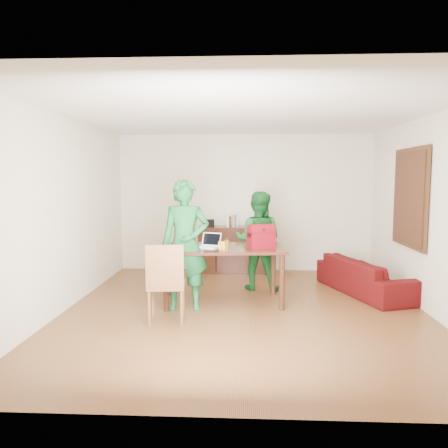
# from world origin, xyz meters

# --- Properties ---
(room) EXTENTS (5.20, 5.70, 2.90)m
(room) POSITION_xyz_m (0.01, 0.13, 1.31)
(room) COLOR #4C2513
(room) RESTS_ON ground
(table) EXTENTS (1.85, 1.14, 0.83)m
(table) POSITION_xyz_m (-0.31, 0.42, 0.72)
(table) COLOR black
(table) RESTS_ON ground
(chair) EXTENTS (0.51, 0.49, 1.03)m
(chair) POSITION_xyz_m (-1.00, -0.52, 0.30)
(chair) COLOR brown
(chair) RESTS_ON ground
(person_near) EXTENTS (0.70, 0.49, 1.83)m
(person_near) POSITION_xyz_m (-0.83, 0.06, 0.91)
(person_near) COLOR #145E2A
(person_near) RESTS_ON ground
(person_far) EXTENTS (0.90, 0.76, 1.63)m
(person_far) POSITION_xyz_m (0.22, 1.21, 0.81)
(person_far) COLOR #12541F
(person_far) RESTS_ON ground
(laptop) EXTENTS (0.35, 0.30, 0.21)m
(laptop) POSITION_xyz_m (-0.54, 0.34, 0.87)
(laptop) COLOR white
(laptop) RESTS_ON table
(bananas) EXTENTS (0.17, 0.14, 0.05)m
(bananas) POSITION_xyz_m (-0.32, 0.07, 0.86)
(bananas) COLOR gold
(bananas) RESTS_ON table
(bottle) EXTENTS (0.06, 0.06, 0.18)m
(bottle) POSITION_xyz_m (-0.25, 0.06, 0.92)
(bottle) COLOR #593D14
(bottle) RESTS_ON table
(red_bag) EXTENTS (0.42, 0.34, 0.27)m
(red_bag) POSITION_xyz_m (0.24, 0.34, 0.97)
(red_bag) COLOR maroon
(red_bag) RESTS_ON table
(sofa) EXTENTS (1.32, 2.05, 0.56)m
(sofa) POSITION_xyz_m (1.95, 1.03, 0.28)
(sofa) COLOR #3B0B07
(sofa) RESTS_ON ground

